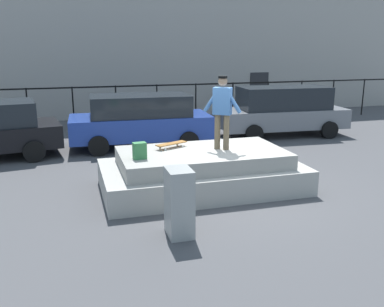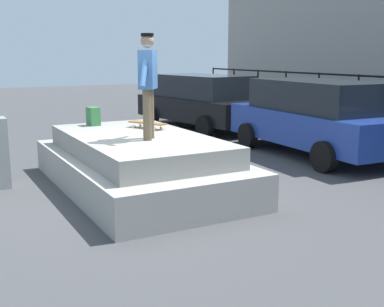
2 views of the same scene
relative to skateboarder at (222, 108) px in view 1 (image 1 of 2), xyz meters
name	(u,v)px [view 1 (image 1 of 2)]	position (x,y,z in m)	size (l,w,h in m)	color
ground_plane	(233,191)	(0.17, -0.37, -1.95)	(60.00, 60.00, 0.00)	#424244
concrete_ledge	(202,171)	(-0.49, -0.01, -1.52)	(4.74, 2.58, 0.95)	#9E9B93
skateboarder	(222,108)	(0.00, 0.00, 0.00)	(0.81, 0.61, 1.73)	brown
skateboard	(171,144)	(-1.13, 0.46, -0.90)	(0.83, 0.53, 0.12)	brown
backpack	(140,151)	(-2.03, -0.33, -0.82)	(0.28, 0.20, 0.37)	#33723F
car_blue_hatchback_mid	(141,119)	(-1.15, 4.77, -1.02)	(4.75, 2.34, 1.76)	navy
car_grey_hatchback_far	(283,110)	(4.32, 5.02, -0.98)	(4.85, 2.18, 1.85)	slate
utility_box	(179,202)	(-1.67, -2.34, -1.32)	(0.44, 0.60, 1.26)	gray
fence_row	(157,98)	(0.17, 8.33, -0.76)	(24.06, 0.06, 1.76)	black
warehouse_building	(131,42)	(0.17, 15.23, 1.58)	(29.73, 9.41, 7.03)	gray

